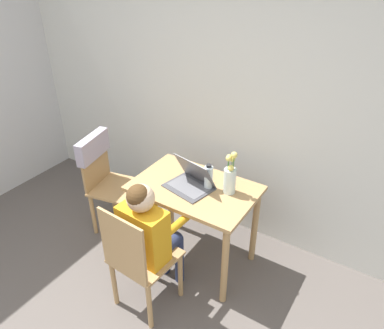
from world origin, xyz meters
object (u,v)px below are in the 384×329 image
at_px(chair_occupied, 138,259).
at_px(laptop, 191,180).
at_px(chair_spare, 103,168).
at_px(person_seated, 148,229).
at_px(water_bottle, 209,177).
at_px(flower_vase, 230,177).

bearing_deg(chair_occupied, laptop, -90.17).
height_order(chair_spare, person_seated, person_seated).
relative_size(chair_spare, water_bottle, 4.43).
distance_m(chair_spare, person_seated, 0.98).
bearing_deg(laptop, person_seated, -81.87).
distance_m(chair_occupied, person_seated, 0.22).
bearing_deg(chair_spare, person_seated, -129.52).
distance_m(laptop, water_bottle, 0.14).
height_order(person_seated, laptop, person_seated).
bearing_deg(person_seated, flower_vase, -114.53).
bearing_deg(flower_vase, water_bottle, -165.59).
relative_size(person_seated, laptop, 2.75).
distance_m(person_seated, laptop, 0.50).
bearing_deg(water_bottle, laptop, -157.04).
bearing_deg(laptop, chair_spare, -165.94).
relative_size(chair_occupied, flower_vase, 2.65).
bearing_deg(flower_vase, chair_occupied, -114.46).
height_order(laptop, water_bottle, laptop).
distance_m(chair_occupied, flower_vase, 0.86).
height_order(flower_vase, water_bottle, flower_vase).
bearing_deg(water_bottle, chair_spare, -175.28).
bearing_deg(water_bottle, chair_occupied, -103.80).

